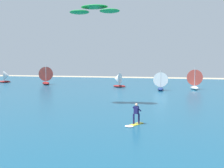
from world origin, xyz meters
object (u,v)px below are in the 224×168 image
object	(u,v)px
sailboat_far_left	(6,77)
sailboat_outermost	(194,79)
sailboat_leading	(45,75)
sailboat_far_right	(118,80)
kite	(94,10)
sailboat_mid_right	(161,81)
kitesurfer	(135,117)

from	to	relation	value
sailboat_far_left	sailboat_outermost	xyz separation A→B (m)	(50.51, -4.35, 0.30)
sailboat_outermost	sailboat_leading	distance (m)	35.69
sailboat_far_left	sailboat_far_right	world-z (taller)	sailboat_far_left
sailboat_far_left	sailboat_outermost	size ratio (longest dim) A/B	0.85
kite	sailboat_far_right	xyz separation A→B (m)	(-5.41, 25.53, -9.27)
kite	sailboat_mid_right	world-z (taller)	kite
sailboat_mid_right	sailboat_far_right	bearing A→B (deg)	158.07
sailboat_far_right	sailboat_leading	world-z (taller)	sailboat_leading
kitesurfer	sailboat_far_right	size ratio (longest dim) A/B	0.58
kite	sailboat_outermost	size ratio (longest dim) A/B	1.33
kitesurfer	sailboat_far_right	world-z (taller)	sailboat_far_right
kitesurfer	sailboat_outermost	bearing A→B (deg)	83.32
kite	sailboat_far_left	world-z (taller)	kite
kite	sailboat_far_left	bearing A→B (deg)	142.86
sailboat_far_right	kite	bearing A→B (deg)	-78.02
kitesurfer	sailboat_mid_right	xyz separation A→B (m)	(-2.04, 28.98, 1.18)
kite	sailboat_leading	distance (m)	38.27
sailboat_far_left	kitesurfer	bearing A→B (deg)	-39.04
kite	sailboat_far_left	xyz separation A→B (m)	(-40.08, 30.35, -9.13)
sailboat_far_right	sailboat_leading	size ratio (longest dim) A/B	0.69
sailboat_outermost	sailboat_mid_right	size ratio (longest dim) A/B	1.14
kitesurfer	sailboat_far_left	size ratio (longest dim) A/B	0.53
sailboat_far_left	sailboat_outermost	distance (m)	50.70
sailboat_mid_right	sailboat_outermost	bearing A→B (deg)	36.84
sailboat_far_left	sailboat_mid_right	bearing A→B (deg)	-11.19
kitesurfer	sailboat_outermost	size ratio (longest dim) A/B	0.45
sailboat_far_left	kite	bearing A→B (deg)	-37.14
kitesurfer	sailboat_outermost	xyz separation A→B (m)	(3.92, 33.44, 1.44)
sailboat_far_left	sailboat_far_right	bearing A→B (deg)	-7.93
kitesurfer	sailboat_far_right	xyz separation A→B (m)	(-11.93, 32.96, 1.00)
kitesurfer	sailboat_leading	size ratio (longest dim) A/B	0.40
kitesurfer	sailboat_far_right	distance (m)	35.07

